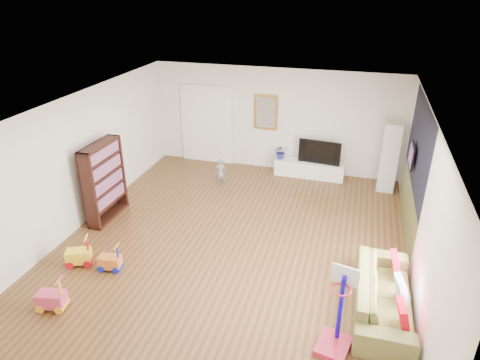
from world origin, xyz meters
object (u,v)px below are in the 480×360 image
(media_console, at_px, (309,169))
(bookshelf, at_px, (104,182))
(sofa, at_px, (384,295))
(basketball_hoop, at_px, (337,313))

(media_console, relative_size, bookshelf, 1.05)
(bookshelf, xyz_separation_m, sofa, (5.66, -1.41, -0.53))
(basketball_hoop, bearing_deg, media_console, 113.84)
(media_console, bearing_deg, sofa, -68.32)
(sofa, bearing_deg, bookshelf, 75.64)
(media_console, height_order, sofa, sofa)
(media_console, height_order, bookshelf, bookshelf)
(basketball_hoop, bearing_deg, sofa, 68.68)
(bookshelf, bearing_deg, sofa, -13.40)
(media_console, relative_size, sofa, 0.83)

